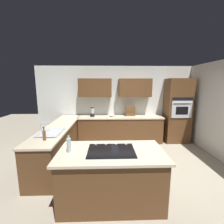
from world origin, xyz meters
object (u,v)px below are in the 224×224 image
(wall_oven, at_px, (177,111))
(dish_soap_bottle, at_px, (44,135))
(spice_rack, at_px, (130,111))
(oil_bottle, at_px, (69,145))
(sink_unit, at_px, (50,132))
(blender, at_px, (92,113))
(cooktop, at_px, (111,150))
(mixing_bowl, at_px, (112,115))

(wall_oven, distance_m, dish_soap_bottle, 4.25)
(spice_rack, distance_m, oil_bottle, 3.19)
(sink_unit, relative_size, spice_rack, 2.15)
(sink_unit, bearing_deg, blender, -114.06)
(wall_oven, bearing_deg, blender, -0.06)
(cooktop, distance_m, blender, 2.81)
(cooktop, distance_m, oil_bottle, 0.69)
(cooktop, relative_size, blender, 2.38)
(spice_rack, relative_size, oil_bottle, 1.04)
(cooktop, xyz_separation_m, mixing_bowl, (-0.09, -2.75, 0.05))
(sink_unit, bearing_deg, oil_bottle, 122.85)
(sink_unit, distance_m, spice_rack, 2.77)
(sink_unit, xyz_separation_m, spice_rack, (-2.08, -1.82, 0.14))
(blender, relative_size, spice_rack, 0.98)
(cooktop, height_order, dish_soap_bottle, dish_soap_bottle)
(spice_rack, bearing_deg, blender, 3.56)
(cooktop, height_order, blender, blender)
(wall_oven, xyz_separation_m, dish_soap_bottle, (3.62, 2.22, -0.08))
(cooktop, bearing_deg, dish_soap_bottle, -22.11)
(oil_bottle, bearing_deg, spice_rack, -116.27)
(blender, relative_size, dish_soap_bottle, 1.19)
(spice_rack, bearing_deg, sink_unit, 41.27)
(blender, bearing_deg, spice_rack, -176.44)
(cooktop, bearing_deg, sink_unit, -36.73)
(dish_soap_bottle, xyz_separation_m, oil_bottle, (-0.61, 0.55, 0.02))
(mixing_bowl, bearing_deg, dish_soap_bottle, 58.36)
(sink_unit, distance_m, dish_soap_bottle, 0.49)
(dish_soap_bottle, bearing_deg, blender, -107.94)
(oil_bottle, bearing_deg, sink_unit, -57.15)
(cooktop, relative_size, spice_rack, 2.33)
(mixing_bowl, relative_size, dish_soap_bottle, 0.72)
(sink_unit, relative_size, cooktop, 0.92)
(sink_unit, xyz_separation_m, oil_bottle, (-0.67, 1.03, 0.11))
(sink_unit, height_order, dish_soap_bottle, dish_soap_bottle)
(wall_oven, bearing_deg, oil_bottle, 42.66)
(blender, height_order, mixing_bowl, blender)
(sink_unit, xyz_separation_m, cooktop, (-1.34, 1.00, -0.01))
(wall_oven, bearing_deg, cooktop, 49.57)
(wall_oven, distance_m, spice_rack, 1.60)
(wall_oven, height_order, sink_unit, wall_oven)
(dish_soap_bottle, relative_size, oil_bottle, 0.85)
(sink_unit, height_order, blender, blender)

